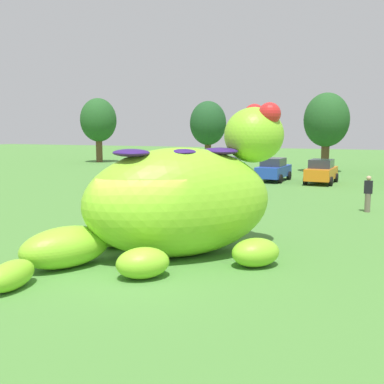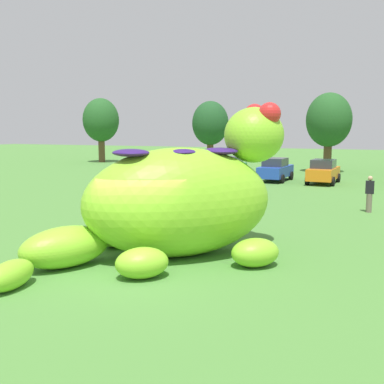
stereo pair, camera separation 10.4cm
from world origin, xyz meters
name	(u,v)px [view 1 (the left image)]	position (x,y,z in m)	size (l,w,h in m)	color
ground_plane	(135,271)	(0.00, 0.00, 0.00)	(160.00, 160.00, 0.00)	#4C8438
giant_inflatable_creature	(179,201)	(0.54, 1.87, 1.71)	(6.99, 8.41, 4.68)	#8CD12D
car_yellow	(188,165)	(-8.38, 24.08, 0.86)	(2.22, 4.24, 1.72)	yellow
car_green	(230,167)	(-4.63, 23.67, 0.86)	(2.24, 4.25, 1.72)	#1E7238
car_blue	(274,169)	(-1.03, 23.02, 0.86)	(2.15, 4.21, 1.72)	#2347B7
car_orange	(321,171)	(2.45, 22.73, 0.86)	(2.13, 4.20, 1.72)	orange
tree_far_left	(98,120)	(-23.80, 34.46, 4.80)	(4.13, 4.13, 7.33)	brown
tree_left	(208,124)	(-10.36, 34.34, 4.38)	(3.78, 3.78, 6.70)	brown
tree_mid_left	(326,121)	(1.79, 31.44, 4.58)	(3.95, 3.95, 7.00)	brown
spectator_mid_field	(368,194)	(5.75, 11.92, 0.85)	(0.38, 0.26, 1.71)	#726656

